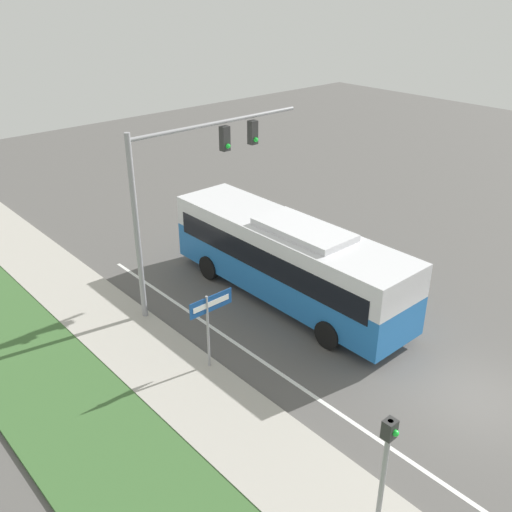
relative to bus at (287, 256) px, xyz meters
The scene contains 7 objects.
ground_plane 8.19m from the bus, 88.88° to the right, with size 80.00×80.00×0.00m, color #565451.
sidewalk 10.17m from the bus, 127.13° to the right, with size 2.80×80.00×0.12m.
lane_divider_near 8.89m from the bus, 113.34° to the right, with size 0.14×30.00×0.01m.
bus is the anchor object (origin of this frame).
signal_gantry 4.77m from the bus, 137.46° to the left, with size 7.50×0.41×6.91m.
pedestrian_signal 10.63m from the bus, 123.33° to the right, with size 0.28×0.34×3.32m.
street_sign 5.10m from the bus, 162.36° to the right, with size 1.60×0.08×2.68m.
Camera 1 is at (-13.87, -5.67, 11.36)m, focal length 40.00 mm.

